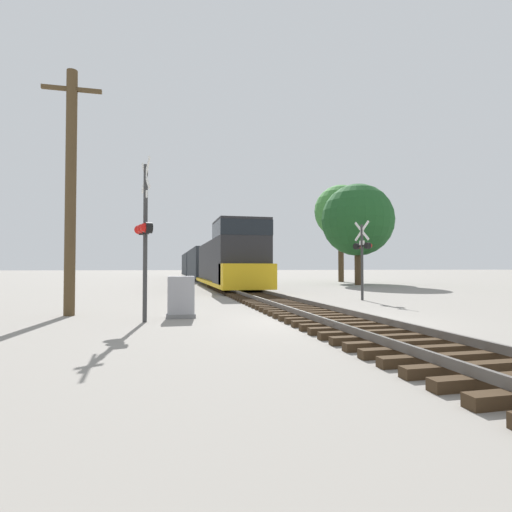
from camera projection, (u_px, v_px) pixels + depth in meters
ground_plane at (326, 321)px, 11.27m from camera, size 400.00×400.00×0.00m
rail_track_bed at (326, 316)px, 11.28m from camera, size 2.60×160.00×0.31m
freight_train at (204, 264)px, 45.66m from camera, size 3.02×51.58×4.35m
crossing_signal_near at (144, 231)px, 11.14m from camera, size 0.55×1.01×4.58m
crossing_signal_far at (362, 251)px, 18.50m from camera, size 0.55×1.01×3.67m
relay_cabinet at (181, 297)px, 12.02m from camera, size 0.87×0.50×1.25m
utility_pole at (71, 189)px, 12.64m from camera, size 1.80×0.33×7.82m
tree_far_right at (357, 220)px, 34.40m from camera, size 6.20×6.20×8.71m
tree_mid_background at (341, 212)px, 41.86m from camera, size 5.51×5.51×10.15m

